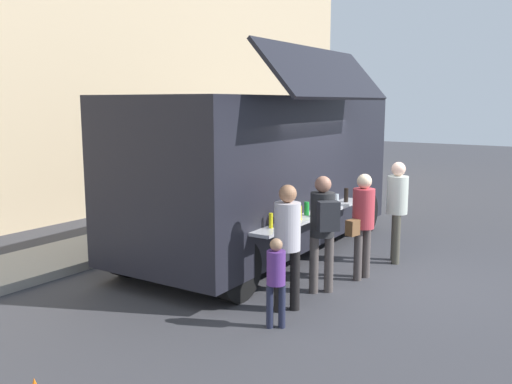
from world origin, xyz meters
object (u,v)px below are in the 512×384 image
customer_rear_waiting (287,236)px  customer_extra_browsing (397,203)px  customer_mid_with_backpack (323,223)px  child_near_queue (276,275)px  food_truck_main (264,168)px  trash_bin (270,188)px  customer_front_ordering (363,217)px

customer_rear_waiting → customer_extra_browsing: size_ratio=0.97×
customer_mid_with_backpack → child_near_queue: size_ratio=1.52×
customer_rear_waiting → customer_extra_browsing: (3.09, -0.38, 0.03)m
food_truck_main → trash_bin: size_ratio=6.12×
trash_bin → customer_extra_browsing: bearing=-123.2°
customer_mid_with_backpack → customer_extra_browsing: size_ratio=0.98×
food_truck_main → child_near_queue: size_ratio=5.49×
food_truck_main → child_near_queue: (-2.91, -2.13, -0.91)m
food_truck_main → customer_front_ordering: bearing=-104.3°
customer_front_ordering → customer_rear_waiting: bearing=93.1°
customer_front_ordering → customer_mid_with_backpack: bearing=89.6°
trash_bin → customer_rear_waiting: size_ratio=0.60×
trash_bin → food_truck_main: bearing=-148.6°
customer_mid_with_backpack → child_near_queue: customer_mid_with_backpack is taller
trash_bin → customer_front_ordering: 6.25m
food_truck_main → trash_bin: food_truck_main is taller
customer_front_ordering → customer_rear_waiting: (-1.85, 0.28, 0.03)m
trash_bin → customer_extra_browsing: (-3.03, -4.64, 0.55)m
customer_rear_waiting → child_near_queue: size_ratio=1.50×
trash_bin → child_near_queue: bearing=-146.4°
child_near_queue → customer_extra_browsing: bearing=-39.5°
customer_extra_browsing → child_near_queue: (-3.67, 0.19, -0.38)m
customer_mid_with_backpack → child_near_queue: (-1.47, -0.12, -0.39)m
customer_front_ordering → customer_extra_browsing: (1.24, -0.10, 0.06)m
trash_bin → customer_mid_with_backpack: (-5.24, -4.34, 0.56)m
trash_bin → customer_rear_waiting: 7.48m
customer_rear_waiting → customer_extra_browsing: bearing=-57.7°
trash_bin → customer_mid_with_backpack: 6.82m
customer_rear_waiting → food_truck_main: bearing=-10.9°
trash_bin → child_near_queue: size_ratio=0.90×
customer_mid_with_backpack → customer_front_ordering: bearing=-57.1°
customer_extra_browsing → trash_bin: bearing=-58.0°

